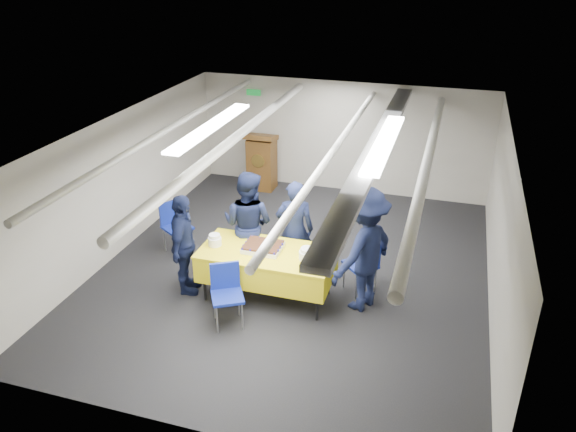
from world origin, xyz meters
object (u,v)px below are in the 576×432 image
(chair_left, at_px, (174,222))
(sailor_c, at_px, (184,245))
(sheet_cake, at_px, (263,247))
(chair_near, at_px, (226,288))
(chair_right, at_px, (366,258))
(podium, at_px, (262,161))
(sailor_d, at_px, (363,250))
(sailor_b, at_px, (248,224))
(serving_table, at_px, (267,264))
(sailor_a, at_px, (295,230))

(chair_left, xyz_separation_m, sailor_c, (0.75, -1.10, 0.25))
(sheet_cake, xyz_separation_m, chair_near, (-0.27, -0.75, -0.29))
(chair_near, distance_m, chair_right, 2.14)
(podium, bearing_deg, sailor_d, -52.87)
(sailor_b, bearing_deg, serving_table, 138.31)
(sheet_cake, distance_m, chair_left, 2.10)
(podium, relative_size, sailor_b, 0.73)
(chair_right, height_order, chair_left, same)
(sailor_b, bearing_deg, sailor_d, 175.41)
(chair_right, bearing_deg, sailor_b, -178.29)
(serving_table, bearing_deg, podium, 110.44)
(sheet_cake, bearing_deg, podium, 109.68)
(sailor_a, relative_size, sailor_d, 0.87)
(podium, relative_size, sailor_a, 0.78)
(serving_table, bearing_deg, sailor_c, -170.68)
(podium, bearing_deg, chair_left, -99.69)
(sailor_a, height_order, sailor_b, sailor_b)
(sailor_c, bearing_deg, podium, -9.78)
(sheet_cake, relative_size, podium, 0.44)
(sheet_cake, height_order, sailor_a, sailor_a)
(sailor_d, bearing_deg, sheet_cake, -56.36)
(chair_right, distance_m, sailor_a, 1.15)
(sheet_cake, bearing_deg, chair_left, 155.10)
(serving_table, xyz_separation_m, sailor_b, (-0.50, 0.57, 0.30))
(serving_table, height_order, sailor_a, sailor_a)
(chair_near, height_order, chair_left, same)
(sailor_a, bearing_deg, serving_table, 57.87)
(sailor_a, relative_size, sailor_b, 0.93)
(sailor_b, bearing_deg, sheet_cake, 135.48)
(podium, bearing_deg, chair_right, -49.60)
(sailor_d, bearing_deg, chair_near, -34.53)
(podium, height_order, sailor_b, sailor_b)
(sailor_a, distance_m, sailor_b, 0.72)
(sheet_cake, height_order, chair_near, chair_near)
(chair_near, relative_size, sailor_d, 0.47)
(sheet_cake, distance_m, sailor_a, 0.73)
(podium, height_order, chair_left, podium)
(chair_right, bearing_deg, sailor_a, 176.21)
(sailor_b, bearing_deg, chair_left, -5.98)
(chair_left, distance_m, sailor_c, 1.35)
(chair_right, bearing_deg, sailor_d, -86.99)
(sailor_b, distance_m, sailor_c, 1.05)
(serving_table, bearing_deg, sheet_cake, 159.52)
(chair_right, relative_size, sailor_c, 0.56)
(sailor_a, bearing_deg, chair_right, 161.19)
(podium, bearing_deg, serving_table, -69.56)
(chair_right, bearing_deg, sailor_c, -162.14)
(sailor_c, height_order, sailor_d, sailor_d)
(sailor_b, height_order, sailor_c, sailor_b)
(serving_table, xyz_separation_m, chair_right, (1.33, 0.62, -0.03))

